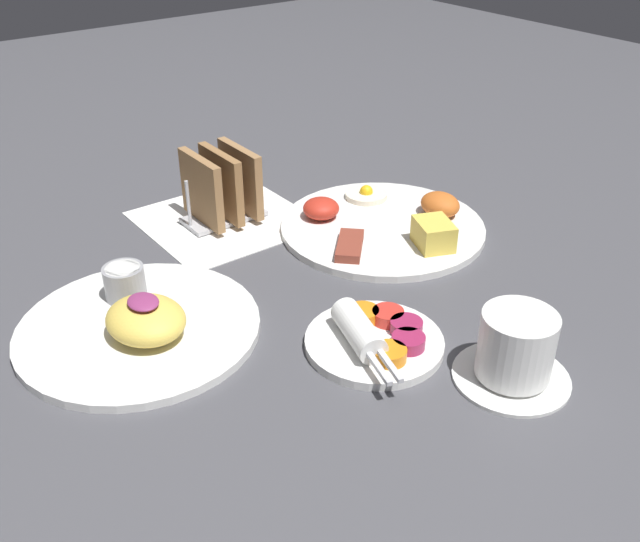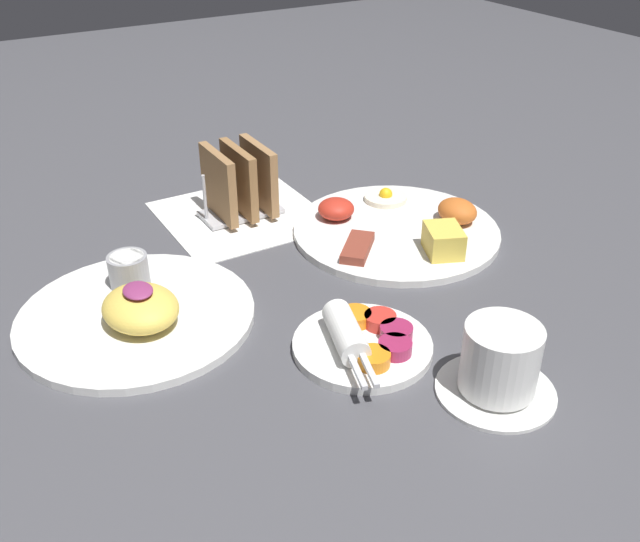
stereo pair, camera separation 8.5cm
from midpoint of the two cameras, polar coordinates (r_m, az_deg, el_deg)
name	(u,v)px [view 2 (the right image)]	position (r m, az deg, el deg)	size (l,w,h in m)	color
ground_plane	(271,273)	(0.91, -1.27, -0.23)	(3.00, 3.00, 0.00)	#47474C
napkin_flat	(241,215)	(1.05, -4.02, 4.46)	(0.22, 0.22, 0.00)	white
plate_breakfast	(399,227)	(1.01, 8.80, 3.40)	(0.29, 0.29, 0.05)	white
plate_condiments	(363,341)	(0.77, 6.64, -5.68)	(0.16, 0.15, 0.04)	white
plate_foreground	(137,309)	(0.83, -11.62, -3.10)	(0.27, 0.27, 0.06)	white
toast_rack	(239,184)	(1.03, -4.12, 6.94)	(0.10, 0.12, 0.10)	#B7B7BC
coffee_cup	(500,364)	(0.73, 17.49, -7.24)	(0.12, 0.12, 0.08)	white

